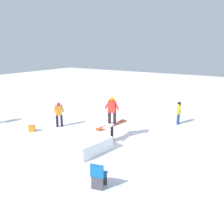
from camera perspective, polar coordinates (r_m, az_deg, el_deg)
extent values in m
plane|color=white|center=(12.14, 0.00, -6.33)|extent=(60.00, 60.00, 0.00)
cylinder|color=black|center=(12.02, 0.00, -4.76)|extent=(0.14, 0.14, 0.70)
cube|color=#A53F1E|center=(11.89, 0.00, -2.98)|extent=(2.00, 0.53, 0.08)
cube|color=white|center=(10.87, -5.89, -7.41)|extent=(1.98, 1.72, 0.56)
cube|color=white|center=(11.88, 0.00, -2.73)|extent=(1.56, 0.51, 0.03)
cylinder|color=#2E1D25|center=(11.74, 0.60, -1.45)|extent=(0.14, 0.14, 0.56)
cylinder|color=#2E1D25|center=(11.84, -0.60, -1.30)|extent=(0.14, 0.14, 0.56)
cube|color=red|center=(11.65, 0.00, 1.17)|extent=(0.26, 0.38, 0.52)
cylinder|color=red|center=(11.54, 0.98, 1.63)|extent=(0.14, 0.33, 0.48)
cylinder|color=red|center=(11.71, -0.97, 1.83)|extent=(0.14, 0.33, 0.48)
sphere|color=orange|center=(11.57, 0.00, 2.96)|extent=(0.22, 0.22, 0.22)
cylinder|color=black|center=(14.24, -12.42, -2.03)|extent=(0.13, 0.13, 0.67)
cylinder|color=black|center=(14.25, -11.44, -1.97)|extent=(0.13, 0.13, 0.67)
cube|color=orange|center=(14.09, -12.06, 0.32)|extent=(0.36, 0.35, 0.52)
cylinder|color=orange|center=(14.05, -12.88, 0.72)|extent=(0.18, 0.18, 0.46)
cylinder|color=orange|center=(14.07, -11.29, 0.83)|extent=(0.18, 0.18, 0.46)
sphere|color=red|center=(14.00, -12.14, 1.74)|extent=(0.20, 0.20, 0.20)
cylinder|color=navy|center=(14.82, 14.79, -1.62)|extent=(0.13, 0.13, 0.62)
cylinder|color=navy|center=(15.05, 14.97, -1.38)|extent=(0.13, 0.13, 0.62)
cube|color=yellow|center=(14.79, 15.02, 0.59)|extent=(0.33, 0.23, 0.50)
cylinder|color=yellow|center=(14.58, 14.91, 0.85)|extent=(0.21, 0.10, 0.45)
cylinder|color=yellow|center=(14.95, 15.19, 1.17)|extent=(0.21, 0.10, 0.45)
sphere|color=black|center=(14.71, 15.11, 1.91)|extent=(0.20, 0.20, 0.20)
cube|color=white|center=(7.88, 11.54, -19.20)|extent=(0.80, 1.51, 0.02)
cube|color=#3F3F44|center=(8.42, -2.47, -14.82)|extent=(0.13, 0.39, 0.44)
cube|color=#3F3F44|center=(8.13, -3.40, -16.00)|extent=(0.13, 0.39, 0.44)
cube|color=#125B9C|center=(8.16, -2.95, -13.95)|extent=(0.54, 0.54, 0.04)
cube|color=#125B9C|center=(7.89, -3.50, -13.20)|extent=(0.15, 0.43, 0.40)
cube|color=orange|center=(13.88, -17.85, -3.57)|extent=(0.35, 0.37, 0.34)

